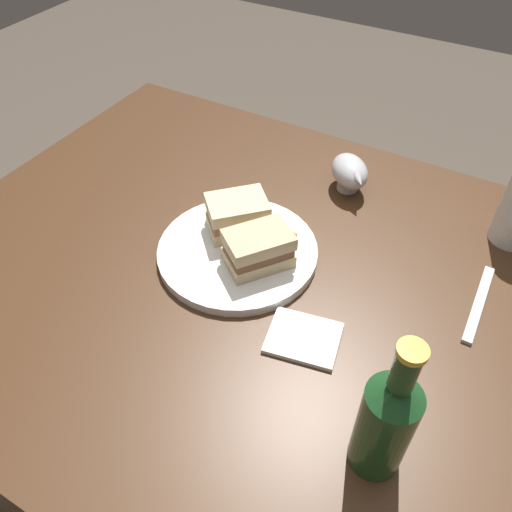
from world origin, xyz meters
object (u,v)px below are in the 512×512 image
object	(u,v)px
cider_bottle	(386,421)
napkin	(303,338)
gravy_boat	(350,172)
sandwich_half_right	(237,215)
fork	(479,303)
plate	(238,251)
sandwich_half_left	(258,249)

from	to	relation	value
cider_bottle	napkin	size ratio (longest dim) A/B	2.20
gravy_boat	cider_bottle	bearing A→B (deg)	-64.51
sandwich_half_right	fork	distance (m)	0.44
plate	sandwich_half_right	world-z (taller)	sandwich_half_right
cider_bottle	fork	xyz separation A→B (m)	(0.06, 0.33, -0.09)
sandwich_half_left	sandwich_half_right	xyz separation A→B (m)	(-0.08, 0.06, 0.00)
sandwich_half_left	napkin	bearing A→B (deg)	-35.86
napkin	cider_bottle	bearing A→B (deg)	-37.70
sandwich_half_left	cider_bottle	bearing A→B (deg)	-36.86
plate	napkin	bearing A→B (deg)	-30.84
sandwich_half_right	fork	size ratio (longest dim) A/B	0.73
gravy_boat	napkin	size ratio (longest dim) A/B	1.10
plate	gravy_boat	xyz separation A→B (m)	(0.10, 0.28, 0.03)
fork	sandwich_half_right	bearing A→B (deg)	96.17
sandwich_half_left	gravy_boat	bearing A→B (deg)	80.45
plate	sandwich_half_left	distance (m)	0.07
cider_bottle	napkin	xyz separation A→B (m)	(-0.16, 0.12, -0.09)
sandwich_half_right	gravy_boat	size ratio (longest dim) A/B	1.08
fork	gravy_boat	bearing A→B (deg)	58.55
gravy_boat	plate	bearing A→B (deg)	-109.52
cider_bottle	fork	world-z (taller)	cider_bottle
fork	cider_bottle	bearing A→B (deg)	168.70
cider_bottle	gravy_boat	bearing A→B (deg)	115.49
sandwich_half_left	sandwich_half_right	distance (m)	0.10
napkin	fork	bearing A→B (deg)	42.73
sandwich_half_left	napkin	distance (m)	0.17
gravy_boat	cider_bottle	xyz separation A→B (m)	(0.24, -0.51, 0.05)
plate	sandwich_half_left	bearing A→B (deg)	-14.50
cider_bottle	sandwich_half_right	bearing A→B (deg)	143.05
gravy_boat	fork	xyz separation A→B (m)	(0.31, -0.19, -0.04)
sandwich_half_left	fork	xyz separation A→B (m)	(0.36, 0.11, -0.05)
sandwich_half_right	fork	xyz separation A→B (m)	(0.43, 0.05, -0.05)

